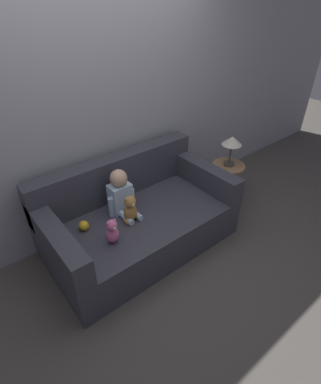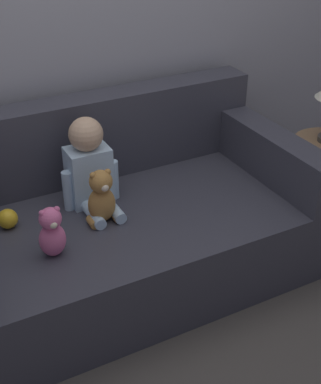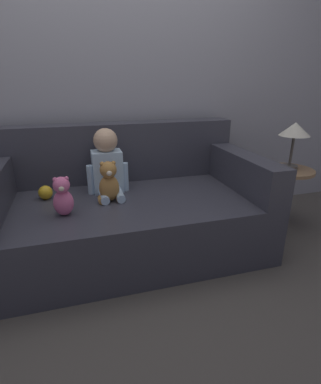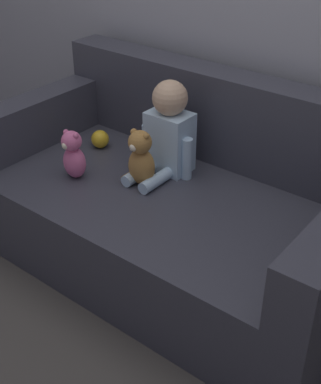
{
  "view_description": "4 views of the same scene",
  "coord_description": "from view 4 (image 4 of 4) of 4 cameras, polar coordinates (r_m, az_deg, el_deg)",
  "views": [
    {
      "loc": [
        -1.26,
        -1.87,
        2.16
      ],
      "look_at": [
        0.18,
        -0.08,
        0.6
      ],
      "focal_mm": 28.0,
      "sensor_mm": 36.0,
      "label": 1
    },
    {
      "loc": [
        -0.85,
        -1.98,
        1.78
      ],
      "look_at": [
        0.15,
        -0.08,
        0.5
      ],
      "focal_mm": 50.0,
      "sensor_mm": 36.0,
      "label": 2
    },
    {
      "loc": [
        -0.32,
        -1.85,
        1.14
      ],
      "look_at": [
        0.18,
        -0.15,
        0.46
      ],
      "focal_mm": 28.0,
      "sensor_mm": 36.0,
      "label": 3
    },
    {
      "loc": [
        1.23,
        -1.62,
        1.64
      ],
      "look_at": [
        0.07,
        -0.15,
        0.49
      ],
      "focal_mm": 50.0,
      "sensor_mm": 36.0,
      "label": 4
    }
  ],
  "objects": [
    {
      "name": "couch",
      "position": [
        2.48,
        1.72,
        -1.24
      ],
      "size": [
        1.79,
        0.98,
        0.83
      ],
      "color": "#383842",
      "rests_on": "ground_plane"
    },
    {
      "name": "teddy_bear_brown",
      "position": [
        2.37,
        -2.11,
        3.48
      ],
      "size": [
        0.16,
        0.12,
        0.27
      ],
      "color": "#AD7A3D",
      "rests_on": "couch"
    },
    {
      "name": "ground_plane",
      "position": [
        2.61,
        0.81,
        -7.14
      ],
      "size": [
        12.0,
        12.0,
        0.0
      ],
      "primitive_type": "plane",
      "color": "#4C4742"
    },
    {
      "name": "person_baby",
      "position": [
        2.45,
        0.78,
        6.31
      ],
      "size": [
        0.28,
        0.34,
        0.44
      ],
      "color": "silver",
      "rests_on": "couch"
    },
    {
      "name": "toy_ball",
      "position": [
        2.75,
        -6.46,
        5.63
      ],
      "size": [
        0.09,
        0.09,
        0.09
      ],
      "color": "gold",
      "rests_on": "couch"
    },
    {
      "name": "plush_toy_side",
      "position": [
        2.46,
        -9.27,
        3.94
      ],
      "size": [
        0.11,
        0.11,
        0.23
      ],
      "color": "#DB6699",
      "rests_on": "couch"
    }
  ]
}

